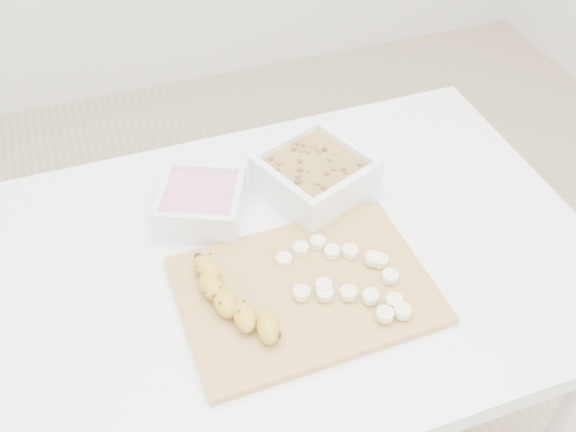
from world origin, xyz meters
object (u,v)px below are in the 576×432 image
object	(u,v)px
bowl_yogurt	(201,203)
banana	(235,301)
table	(294,291)
bowl_granola	(315,176)
cutting_board	(305,290)

from	to	relation	value
bowl_yogurt	banana	world-z (taller)	bowl_yogurt
table	banana	distance (m)	0.20
bowl_granola	cutting_board	distance (m)	0.24
cutting_board	banana	distance (m)	0.12
banana	table	bearing A→B (deg)	24.09
bowl_yogurt	bowl_granola	world-z (taller)	bowl_granola
bowl_granola	cutting_board	bearing A→B (deg)	-114.86
banana	bowl_yogurt	bearing A→B (deg)	78.42
table	bowl_granola	xyz separation A→B (m)	(0.09, 0.13, 0.14)
bowl_yogurt	banana	xyz separation A→B (m)	(-0.01, -0.22, -0.00)
table	cutting_board	world-z (taller)	cutting_board
bowl_granola	banana	xyz separation A→B (m)	(-0.21, -0.21, -0.01)
cutting_board	banana	world-z (taller)	banana
bowl_yogurt	banana	bearing A→B (deg)	-91.30
cutting_board	bowl_granola	bearing A→B (deg)	65.14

